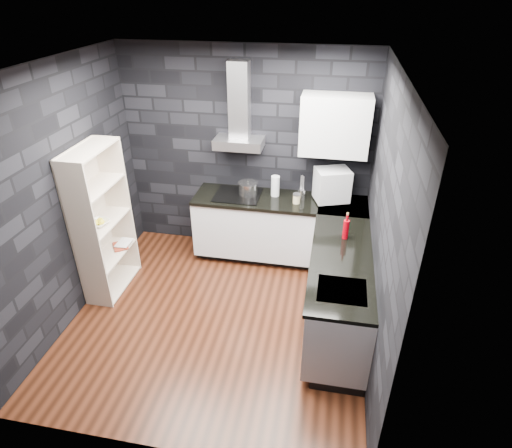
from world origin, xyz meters
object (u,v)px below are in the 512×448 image
(red_bottle, at_px, (346,229))
(fruit_bowl, at_px, (99,223))
(appliance_garage, at_px, (332,185))
(bookshelf, at_px, (103,223))
(pot, at_px, (248,189))
(storage_jar, at_px, (296,199))
(glass_vase, at_px, (275,186))
(utensil_crock, at_px, (301,194))

(red_bottle, distance_m, fruit_bowl, 2.75)
(appliance_garage, distance_m, red_bottle, 0.88)
(fruit_bowl, bearing_deg, bookshelf, 90.00)
(pot, xyz_separation_m, storage_jar, (0.64, -0.12, -0.03))
(glass_vase, height_order, fruit_bowl, glass_vase)
(storage_jar, bearing_deg, pot, 169.36)
(glass_vase, height_order, red_bottle, glass_vase)
(appliance_garage, bearing_deg, glass_vase, 157.49)
(bookshelf, height_order, fruit_bowl, bookshelf)
(pot, height_order, red_bottle, red_bottle)
(pot, height_order, storage_jar, pot)
(fruit_bowl, bearing_deg, pot, 36.17)
(bookshelf, bearing_deg, storage_jar, 39.52)
(glass_vase, xyz_separation_m, storage_jar, (0.29, -0.16, -0.08))
(appliance_garage, bearing_deg, utensil_crock, 159.36)
(glass_vase, height_order, storage_jar, glass_vase)
(pot, distance_m, storage_jar, 0.65)
(glass_vase, relative_size, utensil_crock, 2.11)
(pot, xyz_separation_m, fruit_bowl, (-1.50, -1.09, -0.05))
(pot, bearing_deg, appliance_garage, 0.46)
(appliance_garage, bearing_deg, red_bottle, -97.80)
(utensil_crock, bearing_deg, storage_jar, -109.60)
(red_bottle, bearing_deg, bookshelf, -176.29)
(pot, bearing_deg, bookshelf, -145.60)
(fruit_bowl, bearing_deg, red_bottle, 5.16)
(storage_jar, bearing_deg, fruit_bowl, -155.49)
(red_bottle, bearing_deg, fruit_bowl, -174.84)
(utensil_crock, relative_size, fruit_bowl, 0.57)
(bookshelf, bearing_deg, utensil_crock, 41.98)
(appliance_garage, xyz_separation_m, bookshelf, (-2.55, -1.03, -0.22))
(pot, distance_m, utensil_crock, 0.69)
(bookshelf, bearing_deg, appliance_garage, 38.61)
(glass_vase, xyz_separation_m, appliance_garage, (0.71, -0.03, 0.09))
(glass_vase, relative_size, red_bottle, 1.23)
(pot, xyz_separation_m, glass_vase, (0.35, 0.04, 0.05))
(pot, relative_size, fruit_bowl, 1.10)
(red_bottle, bearing_deg, utensil_crock, 122.83)
(utensil_crock, bearing_deg, pot, -178.95)
(utensil_crock, relative_size, red_bottle, 0.58)
(utensil_crock, distance_m, red_bottle, 1.02)
(pot, bearing_deg, utensil_crock, 1.05)
(utensil_crock, distance_m, fruit_bowl, 2.45)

